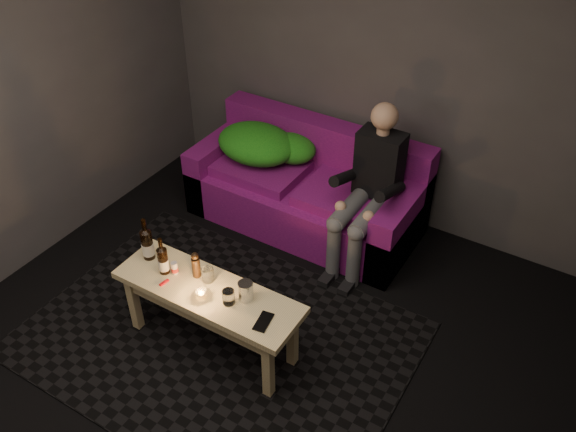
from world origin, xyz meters
name	(u,v)px	position (x,y,z in m)	size (l,w,h in m)	color
floor	(223,403)	(0.00, 0.00, 0.00)	(4.50, 4.50, 0.00)	black
room	(258,126)	(0.00, 0.47, 1.64)	(4.50, 4.50, 4.50)	silver
rug	(218,338)	(-0.32, 0.38, 0.01)	(2.43, 1.77, 0.01)	black
sofa	(308,191)	(-0.47, 1.81, 0.28)	(1.81, 0.81, 0.78)	#6F0E70
green_blanket	(263,144)	(-0.89, 1.81, 0.59)	(0.80, 0.54, 0.27)	#188618
person	(369,186)	(0.11, 1.67, 0.63)	(0.33, 0.75, 1.21)	black
coffee_table	(209,300)	(-0.32, 0.33, 0.41)	(1.22, 0.40, 0.50)	tan
beer_bottle_a	(147,244)	(-0.82, 0.37, 0.61)	(0.08, 0.08, 0.30)	black
beer_bottle_b	(163,260)	(-0.64, 0.32, 0.59)	(0.07, 0.07, 0.27)	black
salt_shaker	(175,268)	(-0.58, 0.34, 0.54)	(0.04, 0.04, 0.09)	silver
pepper_mill	(196,267)	(-0.45, 0.40, 0.57)	(0.05, 0.05, 0.14)	black
tumbler_back	(208,275)	(-0.37, 0.40, 0.54)	(0.08, 0.08, 0.09)	white
tealight	(201,294)	(-0.31, 0.26, 0.52)	(0.06, 0.06, 0.05)	white
tumbler_front	(229,297)	(-0.15, 0.31, 0.54)	(0.07, 0.07, 0.09)	white
steel_cup	(246,291)	(-0.08, 0.39, 0.56)	(0.09, 0.09, 0.12)	silver
smartphone	(263,322)	(0.12, 0.29, 0.50)	(0.08, 0.15, 0.01)	black
red_lighter	(164,283)	(-0.58, 0.24, 0.50)	(0.02, 0.07, 0.01)	red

